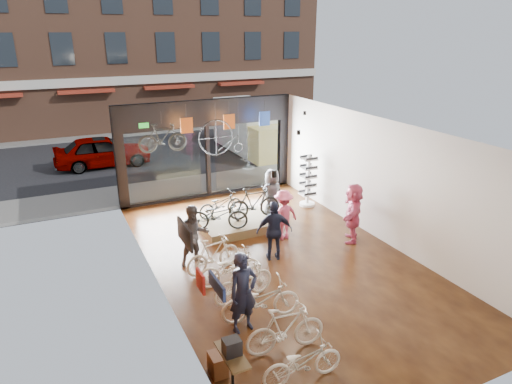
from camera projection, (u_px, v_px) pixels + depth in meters
ground_plane at (280, 260)px, 13.22m from camera, size 7.00×12.00×0.04m
ceiling at (282, 129)px, 11.92m from camera, size 7.00×12.00×0.04m
wall_left at (154, 219)px, 11.15m from camera, size 0.04×12.00×3.80m
wall_right at (382, 181)px, 13.99m from camera, size 0.04×12.00×3.80m
wall_back at (455, 314)px, 7.45m from camera, size 7.00×0.04×3.80m
storefront at (207, 149)px, 17.67m from camera, size 7.00×0.26×3.80m
exit_sign at (144, 125)px, 16.22m from camera, size 0.35×0.06×0.18m
street_road at (155, 146)px, 25.97m from camera, size 30.00×18.00×0.02m
sidewalk_near at (199, 185)px, 19.32m from camera, size 30.00×2.40×0.12m
sidewalk_far at (140, 131)px, 29.35m from camera, size 30.00×2.00×0.12m
opposite_building at (123, 17)px, 29.13m from camera, size 26.00×5.00×14.00m
street_car at (103, 151)px, 21.86m from camera, size 4.44×1.79×1.51m
box_truck at (255, 129)px, 23.91m from camera, size 2.22×6.65×2.62m
floor_bike_0 at (302, 362)px, 8.52m from camera, size 1.66×0.66×0.86m
floor_bike_1 at (285, 329)px, 9.29m from camera, size 1.78×0.66×1.04m
floor_bike_2 at (261, 301)px, 10.33m from camera, size 1.92×0.90×0.97m
floor_bike_3 at (244, 281)px, 11.08m from camera, size 1.75×0.76×1.01m
floor_bike_4 at (230, 268)px, 11.81m from camera, size 1.75×0.66×0.91m
floor_bike_5 at (213, 255)px, 12.41m from camera, size 1.71×0.79×0.99m
display_platform at (236, 224)px, 15.20m from camera, size 2.40×1.80×0.30m
display_bike_left at (218, 215)px, 14.29m from camera, size 1.96×1.28×0.97m
display_bike_mid at (254, 203)px, 15.15m from camera, size 1.83×0.66×1.08m
display_bike_right at (220, 204)px, 15.34m from camera, size 1.67×0.77×0.85m
customer_0 at (243, 293)px, 9.82m from camera, size 0.73×0.53×1.86m
customer_1 at (195, 236)px, 12.64m from camera, size 0.89×0.70×1.77m
customer_2 at (274, 231)px, 12.94m from camera, size 1.12×0.72×1.77m
customer_3 at (283, 215)px, 14.24m from camera, size 1.11×0.73×1.62m
customer_4 at (272, 195)px, 15.67m from camera, size 0.99×0.75×1.81m
customer_5 at (353, 212)px, 14.08m from camera, size 1.51×1.71×1.88m
sunglasses_rack at (308, 181)px, 16.90m from camera, size 0.59×0.49×1.94m
wall_merch at (209, 315)px, 8.43m from camera, size 0.40×2.40×2.60m
penny_farthing at (223, 138)px, 16.73m from camera, size 1.67×0.06×1.33m
hung_bike at (162, 138)px, 14.93m from camera, size 1.61×0.59×0.95m
jersey_left at (187, 126)px, 16.19m from camera, size 0.45×0.03×0.55m
jersey_mid at (229, 122)px, 16.85m from camera, size 0.45×0.03×0.55m
jersey_right at (265, 119)px, 17.44m from camera, size 0.45×0.03×0.55m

